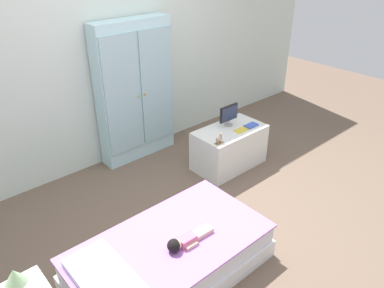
{
  "coord_description": "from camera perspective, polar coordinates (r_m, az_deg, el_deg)",
  "views": [
    {
      "loc": [
        -1.8,
        -1.83,
        2.22
      ],
      "look_at": [
        0.12,
        0.36,
        0.61
      ],
      "focal_mm": 34.97,
      "sensor_mm": 36.0,
      "label": 1
    }
  ],
  "objects": [
    {
      "name": "ground_plane",
      "position": [
        3.4,
        2.49,
        -12.08
      ],
      "size": [
        10.0,
        10.0,
        0.02
      ],
      "primitive_type": "cube",
      "color": "brown"
    },
    {
      "name": "back_wall",
      "position": [
        3.95,
        -13.6,
        15.41
      ],
      "size": [
        6.4,
        0.05,
        2.7
      ],
      "primitive_type": "cube",
      "color": "silver",
      "rests_on": "ground_plane"
    },
    {
      "name": "bed",
      "position": [
        2.89,
        -3.28,
        -16.85
      ],
      "size": [
        1.45,
        0.81,
        0.31
      ],
      "color": "white",
      "rests_on": "ground_plane"
    },
    {
      "name": "pillow",
      "position": [
        2.57,
        -13.25,
        -19.18
      ],
      "size": [
        0.31,
        0.58,
        0.05
      ],
      "primitive_type": "cube",
      "color": "silver",
      "rests_on": "bed"
    },
    {
      "name": "doll",
      "position": [
        2.71,
        -1.5,
        -14.7
      ],
      "size": [
        0.39,
        0.14,
        0.1
      ],
      "color": "#D6668E",
      "rests_on": "bed"
    },
    {
      "name": "table_lamp",
      "position": [
        2.45,
        -25.38,
        -17.97
      ],
      "size": [
        0.13,
        0.13,
        0.2
      ],
      "color": "#B7B2AD",
      "rests_on": "nightstand"
    },
    {
      "name": "wardrobe",
      "position": [
        4.11,
        -8.64,
        7.86
      ],
      "size": [
        0.87,
        0.24,
        1.53
      ],
      "color": "silver",
      "rests_on": "ground_plane"
    },
    {
      "name": "tv_stand",
      "position": [
        4.08,
        5.69,
        -0.54
      ],
      "size": [
        0.77,
        0.44,
        0.45
      ],
      "primitive_type": "cube",
      "color": "silver",
      "rests_on": "ground_plane"
    },
    {
      "name": "tv_monitor",
      "position": [
        4.0,
        5.64,
        4.54
      ],
      "size": [
        0.24,
        0.1,
        0.23
      ],
      "color": "#99999E",
      "rests_on": "tv_stand"
    },
    {
      "name": "rocking_horse_toy",
      "position": [
        3.66,
        4.23,
        0.79
      ],
      "size": [
        0.09,
        0.04,
        0.11
      ],
      "color": "#8E6642",
      "rests_on": "tv_stand"
    },
    {
      "name": "book_yellow",
      "position": [
        3.95,
        7.46,
        2.1
      ],
      "size": [
        0.15,
        0.08,
        0.01
      ],
      "primitive_type": "cube",
      "color": "gold",
      "rests_on": "tv_stand"
    },
    {
      "name": "book_blue",
      "position": [
        4.06,
        8.99,
        2.81
      ],
      "size": [
        0.15,
        0.09,
        0.02
      ],
      "primitive_type": "cube",
      "color": "blue",
      "rests_on": "tv_stand"
    }
  ]
}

